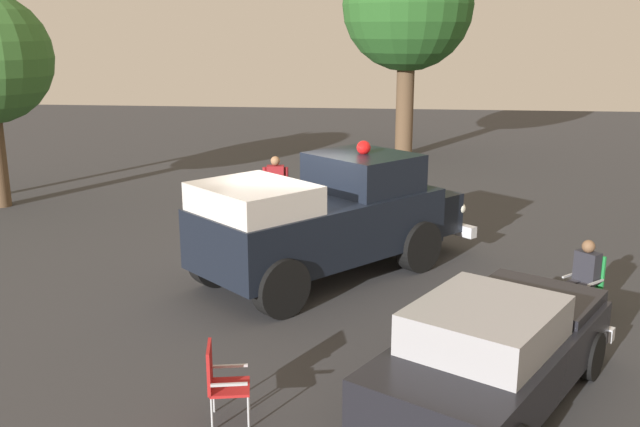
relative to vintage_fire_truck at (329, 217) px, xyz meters
name	(u,v)px	position (x,y,z in m)	size (l,w,h in m)	color
ground_plane	(290,276)	(0.75, 0.16, -1.20)	(60.00, 60.00, 0.00)	#333335
vintage_fire_truck	(329,217)	(0.00, 0.00, 0.00)	(5.61, 5.86, 2.59)	black
classic_hot_rod	(494,349)	(-2.59, 4.61, -0.45)	(3.79, 4.70, 1.46)	black
lawn_chair_near_truck	(587,279)	(-4.56, 1.34, -0.61)	(0.69, 0.69, 1.02)	#B7BABF
lawn_chair_by_car	(220,378)	(0.81, 5.47, -0.61)	(0.59, 0.59, 1.02)	#B7BABF
spectator_seated	(583,274)	(-4.46, 1.43, -0.50)	(0.64, 0.64, 1.29)	#383842
spectator_standing	(276,184)	(1.71, -3.81, -0.23)	(0.65, 0.30, 1.68)	#2D334C
oak_tree_distant	(408,6)	(-1.52, -13.78, 4.30)	(4.77, 4.77, 7.94)	brown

